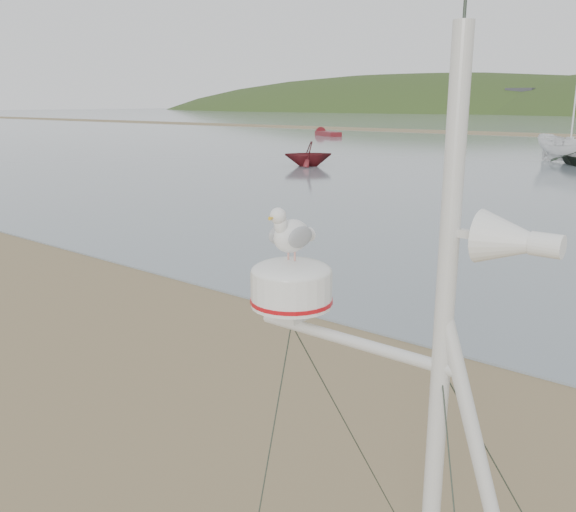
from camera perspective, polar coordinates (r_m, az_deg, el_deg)
The scene contains 4 objects.
ground at distance 8.65m, azimuth -14.94°, elevation -12.36°, with size 560.00×560.00×0.00m, color #776445.
boat_red at distance 37.00m, azimuth 1.90°, elevation 10.57°, with size 2.42×1.48×2.80m, color maroon.
boat_white at distance 42.62m, azimuth 25.09°, elevation 11.23°, with size 1.88×1.93×4.99m, color white.
dinghy_red_far at distance 71.71m, azimuth 3.30°, elevation 11.41°, with size 5.62×3.98×1.38m.
Camera 1 is at (6.40, -4.40, 3.80)m, focal length 38.00 mm.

